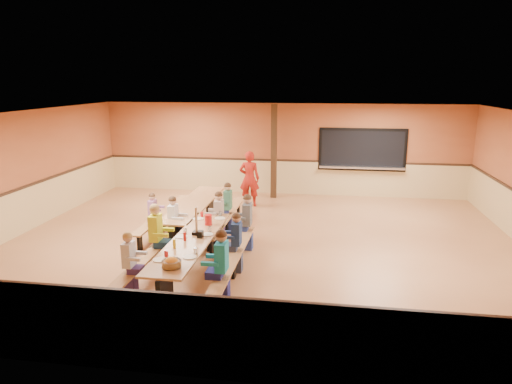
# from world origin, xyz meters

# --- Properties ---
(ground) EXTENTS (12.00, 12.00, 0.00)m
(ground) POSITION_xyz_m (0.00, 0.00, 0.00)
(ground) COLOR #955C38
(ground) RESTS_ON ground
(room_envelope) EXTENTS (12.04, 10.04, 3.02)m
(room_envelope) POSITION_xyz_m (0.00, 0.00, 0.69)
(room_envelope) COLOR #9B522D
(room_envelope) RESTS_ON ground
(kitchen_pass_through) EXTENTS (2.78, 0.28, 1.38)m
(kitchen_pass_through) POSITION_xyz_m (2.60, 4.96, 1.49)
(kitchen_pass_through) COLOR black
(kitchen_pass_through) RESTS_ON ground
(structural_post) EXTENTS (0.18, 0.18, 3.00)m
(structural_post) POSITION_xyz_m (-0.20, 4.40, 1.50)
(structural_post) COLOR black
(structural_post) RESTS_ON ground
(cafeteria_table_main) EXTENTS (1.91, 3.70, 0.74)m
(cafeteria_table_main) POSITION_xyz_m (-1.07, -1.92, 0.53)
(cafeteria_table_main) COLOR #A26D40
(cafeteria_table_main) RESTS_ON ground
(cafeteria_table_second) EXTENTS (1.91, 3.70, 0.74)m
(cafeteria_table_second) POSITION_xyz_m (-1.78, 0.70, 0.53)
(cafeteria_table_second) COLOR #A26D40
(cafeteria_table_second) RESTS_ON ground
(seated_child_white_left) EXTENTS (0.35, 0.29, 1.17)m
(seated_child_white_left) POSITION_xyz_m (-1.89, -2.94, 0.59)
(seated_child_white_left) COLOR silver
(seated_child_white_left) RESTS_ON ground
(seated_adult_yellow) EXTENTS (0.42, 0.34, 1.32)m
(seated_adult_yellow) POSITION_xyz_m (-1.89, -1.65, 0.66)
(seated_adult_yellow) COLOR #D0DD20
(seated_adult_yellow) RESTS_ON ground
(seated_child_grey_left) EXTENTS (0.37, 0.30, 1.21)m
(seated_child_grey_left) POSITION_xyz_m (-1.89, -0.58, 0.60)
(seated_child_grey_left) COLOR silver
(seated_child_grey_left) RESTS_ON ground
(seated_child_teal_right) EXTENTS (0.41, 0.33, 1.29)m
(seated_child_teal_right) POSITION_xyz_m (-0.24, -2.92, 0.64)
(seated_child_teal_right) COLOR teal
(seated_child_teal_right) RESTS_ON ground
(seated_child_navy_right) EXTENTS (0.36, 0.30, 1.20)m
(seated_child_navy_right) POSITION_xyz_m (-0.24, -1.61, 0.60)
(seated_child_navy_right) COLOR navy
(seated_child_navy_right) RESTS_ON ground
(seated_child_char_right) EXTENTS (0.39, 0.32, 1.26)m
(seated_child_char_right) POSITION_xyz_m (-0.24, -0.37, 0.63)
(seated_child_char_right) COLOR #4E5359
(seated_child_char_right) RESTS_ON ground
(seated_child_purple_sec) EXTENTS (0.32, 0.26, 1.12)m
(seated_child_purple_sec) POSITION_xyz_m (-2.60, 0.00, 0.56)
(seated_child_purple_sec) COLOR #965E8C
(seated_child_purple_sec) RESTS_ON ground
(seated_child_green_sec) EXTENTS (0.38, 0.31, 1.22)m
(seated_child_green_sec) POSITION_xyz_m (-0.95, 0.87, 0.61)
(seated_child_green_sec) COLOR #33694E
(seated_child_green_sec) RESTS_ON ground
(seated_child_tan_sec) EXTENTS (0.38, 0.31, 1.23)m
(seated_child_tan_sec) POSITION_xyz_m (-0.95, -0.11, 0.62)
(seated_child_tan_sec) COLOR #B09A8D
(seated_child_tan_sec) RESTS_ON ground
(standing_woman) EXTENTS (0.63, 0.43, 1.68)m
(standing_woman) POSITION_xyz_m (-0.81, 3.29, 0.84)
(standing_woman) COLOR #A01B12
(standing_woman) RESTS_ON ground
(punch_pitcher) EXTENTS (0.16, 0.16, 0.22)m
(punch_pitcher) POSITION_xyz_m (-0.97, -0.99, 0.85)
(punch_pitcher) COLOR red
(punch_pitcher) RESTS_ON cafeteria_table_main
(chip_bowl) EXTENTS (0.32, 0.32, 0.15)m
(chip_bowl) POSITION_xyz_m (-1.00, -3.27, 0.81)
(chip_bowl) COLOR #FE9E28
(chip_bowl) RESTS_ON cafeteria_table_main
(napkin_dispenser) EXTENTS (0.10, 0.14, 0.13)m
(napkin_dispenser) POSITION_xyz_m (-0.93, -1.78, 0.80)
(napkin_dispenser) COLOR black
(napkin_dispenser) RESTS_ON cafeteria_table_main
(condiment_mustard) EXTENTS (0.06, 0.06, 0.17)m
(condiment_mustard) POSITION_xyz_m (-1.24, -2.42, 0.82)
(condiment_mustard) COLOR yellow
(condiment_mustard) RESTS_ON cafeteria_table_main
(condiment_ketchup) EXTENTS (0.06, 0.06, 0.17)m
(condiment_ketchup) POSITION_xyz_m (-1.18, -2.01, 0.82)
(condiment_ketchup) COLOR #B2140F
(condiment_ketchup) RESTS_ON cafeteria_table_main
(table_paddle) EXTENTS (0.16, 0.16, 0.56)m
(table_paddle) POSITION_xyz_m (-1.05, -1.62, 0.88)
(table_paddle) COLOR black
(table_paddle) RESTS_ON cafeteria_table_main
(place_settings) EXTENTS (0.65, 3.30, 0.11)m
(place_settings) POSITION_xyz_m (-1.07, -1.92, 0.80)
(place_settings) COLOR beige
(place_settings) RESTS_ON cafeteria_table_main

